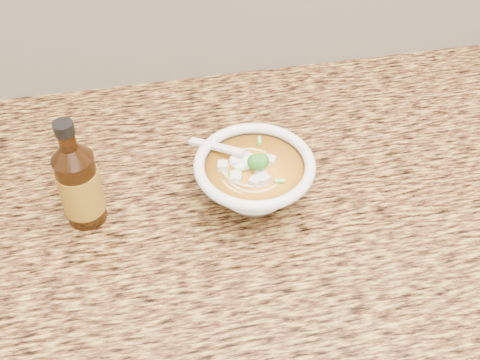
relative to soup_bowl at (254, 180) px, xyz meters
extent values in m
cube|color=#301E0E|center=(0.19, 0.00, -0.51)|extent=(4.00, 0.65, 0.86)
cube|color=#A88F3D|center=(0.19, 0.00, -0.06)|extent=(4.00, 0.68, 0.04)
cylinder|color=white|center=(0.00, 0.00, -0.04)|extent=(0.07, 0.07, 0.01)
torus|color=white|center=(0.00, 0.00, 0.03)|extent=(0.17, 0.17, 0.02)
torus|color=beige|center=(0.01, 0.01, 0.02)|extent=(0.05, 0.05, 0.00)
torus|color=beige|center=(0.02, -0.01, 0.02)|extent=(0.10, 0.10, 0.00)
torus|color=beige|center=(-0.01, -0.01, 0.02)|extent=(0.06, 0.06, 0.00)
torus|color=beige|center=(0.00, -0.01, 0.02)|extent=(0.07, 0.07, 0.00)
torus|color=beige|center=(-0.01, 0.00, 0.02)|extent=(0.07, 0.07, 0.00)
torus|color=beige|center=(-0.01, -0.01, 0.02)|extent=(0.06, 0.06, 0.00)
torus|color=beige|center=(-0.01, 0.01, 0.02)|extent=(0.09, 0.09, 0.00)
cube|color=silver|center=(-0.05, 0.00, 0.03)|extent=(0.01, 0.01, 0.01)
cube|color=silver|center=(0.00, -0.02, 0.03)|extent=(0.01, 0.01, 0.01)
cube|color=silver|center=(0.01, 0.01, 0.03)|extent=(0.02, 0.02, 0.01)
cube|color=silver|center=(0.01, 0.01, 0.03)|extent=(0.02, 0.02, 0.01)
cube|color=silver|center=(0.02, -0.03, 0.03)|extent=(0.02, 0.02, 0.01)
cube|color=silver|center=(0.04, -0.02, 0.03)|extent=(0.02, 0.02, 0.01)
cube|color=silver|center=(-0.01, -0.03, 0.03)|extent=(0.02, 0.02, 0.01)
cube|color=silver|center=(0.00, 0.01, 0.03)|extent=(0.02, 0.02, 0.01)
ellipsoid|color=#196014|center=(0.00, -0.01, 0.04)|extent=(0.03, 0.03, 0.03)
cylinder|color=#70D953|center=(-0.02, 0.00, 0.03)|extent=(0.02, 0.01, 0.01)
cylinder|color=#70D953|center=(-0.01, -0.05, 0.03)|extent=(0.02, 0.01, 0.01)
cylinder|color=#70D953|center=(0.00, -0.05, 0.03)|extent=(0.01, 0.02, 0.01)
cylinder|color=#70D953|center=(0.04, -0.02, 0.03)|extent=(0.02, 0.01, 0.01)
ellipsoid|color=white|center=(-0.01, 0.01, 0.03)|extent=(0.04, 0.04, 0.01)
cube|color=white|center=(-0.05, 0.04, 0.03)|extent=(0.07, 0.07, 0.02)
cylinder|color=#3A1C07|center=(-0.23, 0.01, 0.02)|extent=(0.06, 0.06, 0.11)
cylinder|color=#3A1C07|center=(-0.23, 0.01, 0.10)|extent=(0.02, 0.02, 0.02)
cylinder|color=black|center=(-0.23, 0.01, 0.12)|extent=(0.03, 0.03, 0.02)
cylinder|color=red|center=(-0.23, 0.01, 0.02)|extent=(0.06, 0.06, 0.07)
camera|label=1|loc=(-0.13, -0.57, 0.60)|focal=45.00mm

